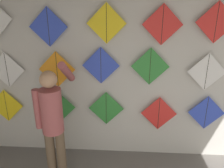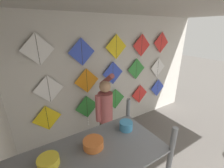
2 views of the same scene
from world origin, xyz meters
The scene contains 18 objects.
back_panel centered at (0.00, 3.55, 1.40)m, with size 5.26×0.06×2.80m, color beige.
ceiling_slab centered at (0.00, 1.76, 2.82)m, with size 5.26×4.32×0.04m, color #A8A399.
shopkeeper centered at (-0.62, 2.84, 0.97)m, with size 0.44×0.62×1.73m.
kite_0 centered at (-1.60, 3.46, 0.83)m, with size 0.55×0.01×0.55m.
kite_1 centered at (-0.74, 3.46, 0.79)m, with size 0.55×0.04×0.76m.
kite_2 centered at (0.02, 3.46, 0.83)m, with size 0.55×0.01×0.55m.
kite_3 centered at (0.85, 3.46, 0.77)m, with size 0.55×0.01×0.55m.
kite_4 centered at (1.56, 3.46, 0.81)m, with size 0.55×0.01×0.55m.
kite_5 centered at (-1.48, 3.46, 1.43)m, with size 0.55×0.01×0.55m.
kite_6 centered at (-0.71, 3.46, 1.45)m, with size 0.55×0.01×0.55m.
kite_7 centered at (-0.05, 3.46, 1.53)m, with size 0.55×0.01×0.55m.
kite_8 centered at (0.67, 3.46, 1.52)m, with size 0.55×0.01×0.55m.
kite_9 centered at (1.48, 3.46, 1.46)m, with size 0.55×0.01×0.55m.
kite_10 centered at (-1.56, 3.46, 2.18)m, with size 0.55×0.01×0.55m.
kite_11 centered at (-0.78, 3.46, 2.07)m, with size 0.55×0.01×0.55m.
kite_12 centered at (0.04, 3.46, 2.12)m, with size 0.55×0.01×0.55m.
kite_13 centered at (0.80, 3.46, 2.11)m, with size 0.55×0.01×0.55m.
kite_14 centered at (1.50, 3.46, 2.14)m, with size 0.55×0.01×0.55m.
Camera 2 is at (-1.85, 0.61, 2.52)m, focal length 24.00 mm.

